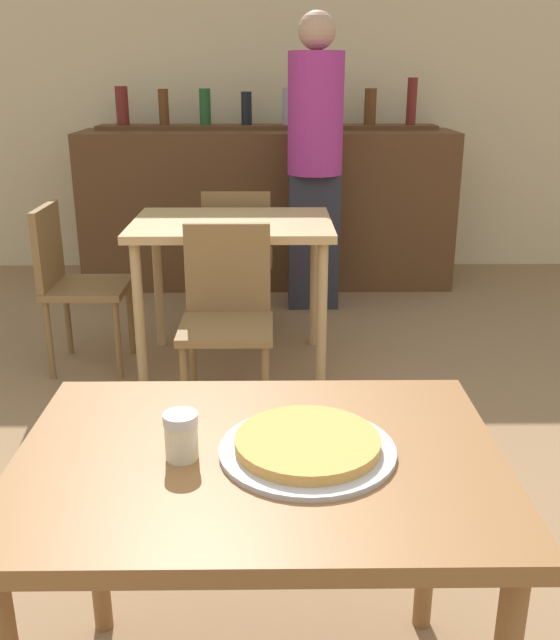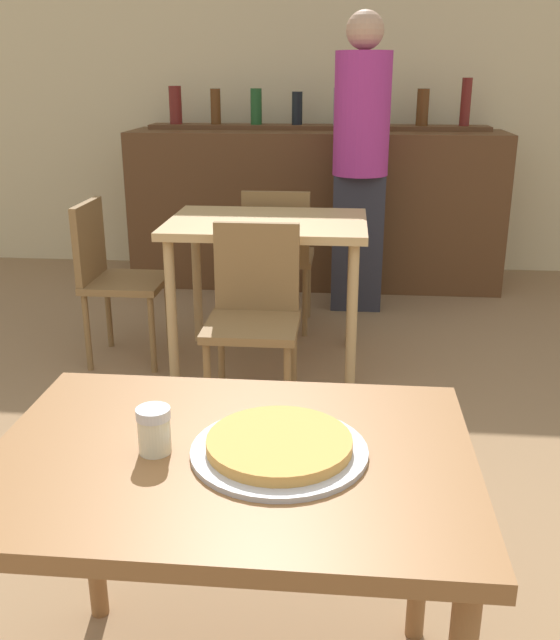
# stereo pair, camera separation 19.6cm
# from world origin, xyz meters

# --- Properties ---
(wall_back) EXTENTS (8.00, 0.05, 2.80)m
(wall_back) POSITION_xyz_m (0.00, 4.28, 1.40)
(wall_back) COLOR beige
(wall_back) RESTS_ON ground_plane
(dining_table_near) EXTENTS (1.01, 0.73, 0.72)m
(dining_table_near) POSITION_xyz_m (0.00, 0.00, 0.63)
(dining_table_near) COLOR brown
(dining_table_near) RESTS_ON ground_plane
(dining_table_far) EXTENTS (0.99, 0.72, 0.77)m
(dining_table_far) POSITION_xyz_m (-0.17, 2.19, 0.67)
(dining_table_far) COLOR tan
(dining_table_far) RESTS_ON ground_plane
(bar_counter) EXTENTS (2.60, 0.56, 1.08)m
(bar_counter) POSITION_xyz_m (0.00, 3.77, 0.54)
(bar_counter) COLOR brown
(bar_counter) RESTS_ON ground_plane
(bar_back_shelf) EXTENTS (2.39, 0.24, 0.35)m
(bar_back_shelf) POSITION_xyz_m (-0.01, 3.91, 1.16)
(bar_back_shelf) COLOR brown
(bar_back_shelf) RESTS_ON bar_counter
(chair_far_side_front) EXTENTS (0.40, 0.40, 0.85)m
(chair_far_side_front) POSITION_xyz_m (-0.17, 1.66, 0.49)
(chair_far_side_front) COLOR olive
(chair_far_side_front) RESTS_ON ground_plane
(chair_far_side_back) EXTENTS (0.40, 0.40, 0.85)m
(chair_far_side_back) POSITION_xyz_m (-0.17, 2.72, 0.49)
(chair_far_side_back) COLOR olive
(chair_far_side_back) RESTS_ON ground_plane
(chair_far_side_left) EXTENTS (0.40, 0.40, 0.85)m
(chair_far_side_left) POSITION_xyz_m (-0.99, 2.19, 0.49)
(chair_far_side_left) COLOR olive
(chair_far_side_left) RESTS_ON ground_plane
(pizza_tray) EXTENTS (0.37, 0.37, 0.04)m
(pizza_tray) POSITION_xyz_m (0.10, -0.00, 0.74)
(pizza_tray) COLOR #B7B7BC
(pizza_tray) RESTS_ON dining_table_near
(cheese_shaker) EXTENTS (0.07, 0.07, 0.10)m
(cheese_shaker) POSITION_xyz_m (-0.16, -0.02, 0.77)
(cheese_shaker) COLOR beige
(cheese_shaker) RESTS_ON dining_table_near
(person_standing) EXTENTS (0.34, 0.34, 1.81)m
(person_standing) POSITION_xyz_m (0.30, 3.19, 0.99)
(person_standing) COLOR #2D2D38
(person_standing) RESTS_ON ground_plane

